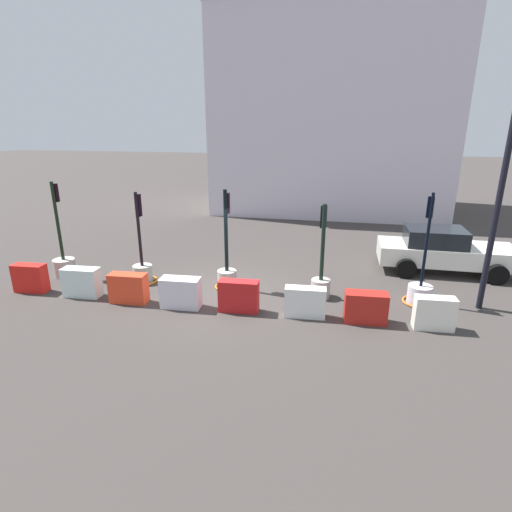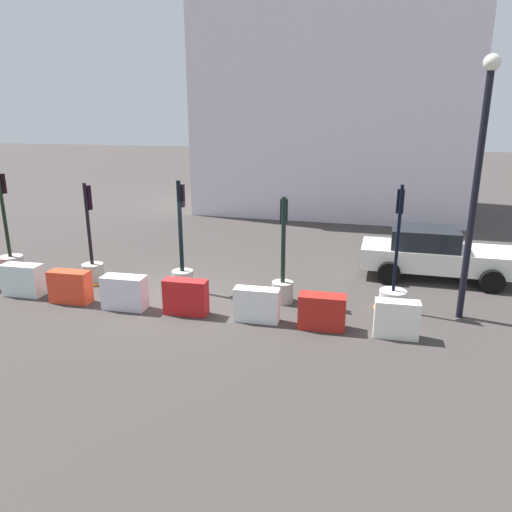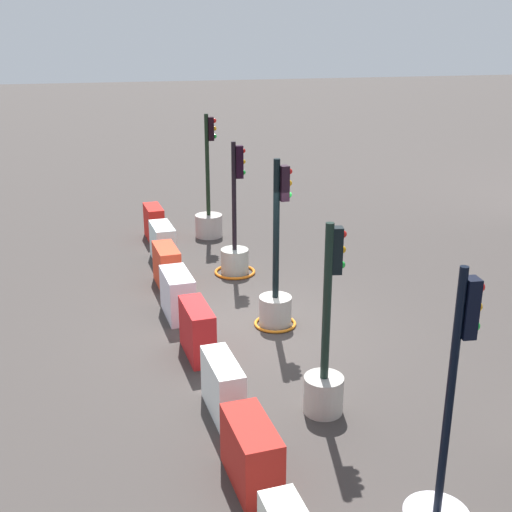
% 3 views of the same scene
% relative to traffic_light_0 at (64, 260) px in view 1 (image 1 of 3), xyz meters
% --- Properties ---
extents(ground_plane, '(120.00, 120.00, 0.00)m').
position_rel_traffic_light_0_xyz_m(ground_plane, '(5.66, -0.30, -0.56)').
color(ground_plane, '#3D3835').
extents(traffic_light_0, '(0.70, 0.70, 3.16)m').
position_rel_traffic_light_0_xyz_m(traffic_light_0, '(0.00, 0.00, 0.00)').
color(traffic_light_0, '#B9ACA4').
rests_on(traffic_light_0, ground_plane).
extents(traffic_light_1, '(0.91, 0.91, 2.92)m').
position_rel_traffic_light_0_xyz_m(traffic_light_1, '(2.84, 0.04, -0.08)').
color(traffic_light_1, '#ABADA1').
rests_on(traffic_light_1, ground_plane).
extents(traffic_light_2, '(0.77, 0.77, 3.07)m').
position_rel_traffic_light_0_xyz_m(traffic_light_2, '(5.63, 0.14, 0.02)').
color(traffic_light_2, '#B5B1A6').
rests_on(traffic_light_2, ground_plane).
extents(traffic_light_3, '(0.56, 0.56, 2.78)m').
position_rel_traffic_light_0_xyz_m(traffic_light_3, '(8.53, -0.01, 0.06)').
color(traffic_light_3, '#B5AEA4').
rests_on(traffic_light_3, ground_plane).
extents(traffic_light_4, '(0.92, 0.92, 3.17)m').
position_rel_traffic_light_0_xyz_m(traffic_light_4, '(11.33, 0.15, -0.13)').
color(traffic_light_4, silver).
rests_on(traffic_light_4, ground_plane).
extents(construction_barrier_0, '(1.00, 0.45, 0.87)m').
position_rel_traffic_light_0_xyz_m(construction_barrier_0, '(-0.13, -1.41, -0.13)').
color(construction_barrier_0, red).
rests_on(construction_barrier_0, ground_plane).
extents(construction_barrier_1, '(1.10, 0.51, 0.87)m').
position_rel_traffic_light_0_xyz_m(construction_barrier_1, '(1.62, -1.41, -0.13)').
color(construction_barrier_1, silver).
rests_on(construction_barrier_1, ground_plane).
extents(construction_barrier_2, '(1.09, 0.49, 0.85)m').
position_rel_traffic_light_0_xyz_m(construction_barrier_2, '(3.19, -1.52, -0.14)').
color(construction_barrier_2, red).
rests_on(construction_barrier_2, ground_plane).
extents(construction_barrier_3, '(1.12, 0.54, 0.86)m').
position_rel_traffic_light_0_xyz_m(construction_barrier_3, '(4.77, -1.52, -0.13)').
color(construction_barrier_3, silver).
rests_on(construction_barrier_3, ground_plane).
extents(construction_barrier_4, '(1.10, 0.45, 0.88)m').
position_rel_traffic_light_0_xyz_m(construction_barrier_4, '(6.41, -1.44, -0.12)').
color(construction_barrier_4, red).
rests_on(construction_barrier_4, ground_plane).
extents(construction_barrier_5, '(1.09, 0.44, 0.82)m').
position_rel_traffic_light_0_xyz_m(construction_barrier_5, '(8.20, -1.39, -0.15)').
color(construction_barrier_5, white).
rests_on(construction_barrier_5, ground_plane).
extents(construction_barrier_6, '(1.10, 0.53, 0.81)m').
position_rel_traffic_light_0_xyz_m(construction_barrier_6, '(9.75, -1.38, -0.16)').
color(construction_barrier_6, '#B12019').
rests_on(construction_barrier_6, ground_plane).
extents(construction_barrier_7, '(0.98, 0.43, 0.84)m').
position_rel_traffic_light_0_xyz_m(construction_barrier_7, '(11.40, -1.41, -0.14)').
color(construction_barrier_7, white).
rests_on(construction_barrier_7, ground_plane).
extents(car_white_van, '(4.44, 2.07, 1.52)m').
position_rel_traffic_light_0_xyz_m(car_white_van, '(12.50, 3.07, 0.20)').
color(car_white_van, white).
rests_on(car_white_van, ground_plane).
extents(building_main_facade, '(13.14, 8.01, 11.30)m').
position_rel_traffic_light_0_xyz_m(building_main_facade, '(8.14, 13.78, 5.11)').
color(building_main_facade, silver).
rests_on(building_main_facade, ground_plane).
extents(street_lamp_post, '(0.36, 0.36, 5.97)m').
position_rel_traffic_light_0_xyz_m(street_lamp_post, '(12.91, 0.13, 3.02)').
color(street_lamp_post, black).
rests_on(street_lamp_post, ground_plane).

